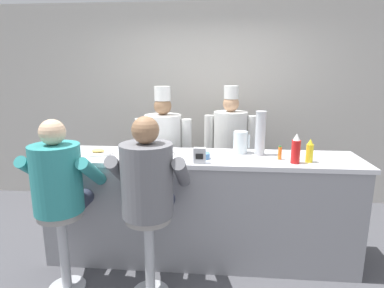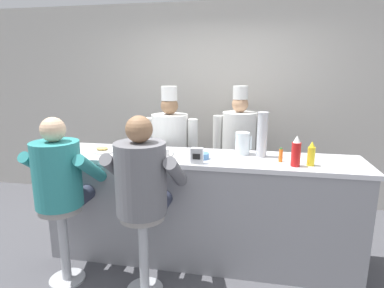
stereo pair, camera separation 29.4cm
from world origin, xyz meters
The scene contains 16 objects.
ground_plane centered at (0.00, 0.00, 0.00)m, with size 20.00×20.00×0.00m, color #4C4C51.
wall_back centered at (0.00, 1.88, 1.35)m, with size 10.00×0.06×2.70m.
diner_counter centered at (0.00, 0.32, 0.52)m, with size 2.94×0.63×1.04m.
ketchup_bottle_red centered at (0.83, 0.15, 1.16)m, with size 0.08×0.08×0.26m.
mustard_bottle_yellow centered at (0.96, 0.19, 1.13)m, with size 0.06×0.06×0.21m.
hot_sauce_bottle_orange centered at (0.72, 0.26, 1.10)m, with size 0.03×0.03×0.12m.
water_pitcher_clear centered at (0.38, 0.46, 1.14)m, with size 0.16×0.14×0.21m.
breakfast_plate centered at (-0.98, 0.30, 1.05)m, with size 0.26×0.26×0.05m.
cereal_bowl centered at (0.03, 0.23, 1.06)m, with size 0.13×0.13×0.05m.
coffee_mug_white centered at (-0.30, 0.17, 1.08)m, with size 0.14×0.09×0.09m.
cup_stack_steel centered at (0.55, 0.41, 1.25)m, with size 0.10×0.10×0.41m.
napkin_dispenser_chrome centered at (0.01, 0.08, 1.11)m, with size 0.11×0.06×0.14m.
diner_seated_teal centered at (-1.09, -0.25, 0.93)m, with size 0.59×0.58×1.46m.
diner_seated_grey centered at (-0.37, -0.25, 0.94)m, with size 0.61×0.60×1.49m.
cook_in_whites_near centered at (-0.46, 0.95, 0.91)m, with size 0.64×0.41×1.65m.
cook_in_whites_far centered at (0.30, 1.35, 0.90)m, with size 0.64×0.41×1.64m.
Camera 1 is at (0.18, -2.57, 1.81)m, focal length 30.00 mm.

